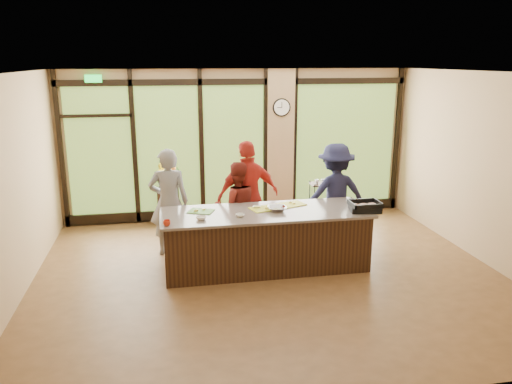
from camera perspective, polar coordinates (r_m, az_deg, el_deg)
name	(u,v)px	position (r m, az deg, el deg)	size (l,w,h in m)	color
floor	(269,275)	(7.70, 1.54, -9.42)	(7.00, 7.00, 0.00)	brown
ceiling	(271,72)	(7.02, 1.71, 13.50)	(7.00, 7.00, 0.00)	silver
back_wall	(239,145)	(10.10, -2.00, 5.39)	(7.00, 7.00, 0.00)	tan
left_wall	(11,190)	(7.33, -26.19, 0.17)	(6.00, 6.00, 0.00)	tan
right_wall	(488,169)	(8.65, 24.95, 2.36)	(6.00, 6.00, 0.00)	tan
window_wall	(247,150)	(10.10, -1.04, 4.79)	(6.90, 0.12, 3.00)	tan
island_base	(266,241)	(7.80, 1.10, -5.59)	(3.10, 1.00, 0.88)	black
countertop	(266,213)	(7.65, 1.11, -2.36)	(3.20, 1.10, 0.04)	#6F635C
wall_clock	(282,107)	(10.04, 2.94, 9.64)	(0.36, 0.04, 0.36)	black
cook_left	(169,202)	(8.33, -9.93, -1.15)	(0.66, 0.43, 1.80)	slate
cook_midleft	(237,207)	(8.35, -2.21, -1.77)	(0.76, 0.59, 1.55)	maroon
cook_midright	(248,196)	(8.43, -0.90, -0.44)	(1.10, 0.46, 1.88)	#A82319
cook_right	(335,194)	(8.81, 9.02, -0.26)	(1.15, 0.66, 1.79)	#171832
roasting_pan	(365,208)	(7.83, 12.33, -1.84)	(0.46, 0.35, 0.08)	black
mixing_bowl	(277,209)	(7.66, 2.42, -1.92)	(0.29, 0.29, 0.07)	silver
cutting_board_left	(201,211)	(7.68, -6.32, -2.20)	(0.37, 0.28, 0.01)	#4D8831
cutting_board_center	(264,209)	(7.76, 0.93, -1.91)	(0.41, 0.31, 0.01)	gold
cutting_board_right	(291,204)	(8.01, 4.07, -1.41)	(0.41, 0.31, 0.01)	gold
prep_bowl_near	(201,218)	(7.29, -6.29, -2.99)	(0.15, 0.15, 0.05)	silver
prep_bowl_mid	(240,215)	(7.38, -1.84, -2.69)	(0.13, 0.13, 0.04)	silver
prep_bowl_far	(257,207)	(7.81, 0.06, -1.73)	(0.12, 0.12, 0.03)	silver
red_ramekin	(167,223)	(7.09, -10.16, -3.51)	(0.11, 0.11, 0.08)	#B02811
flower_stand	(169,206)	(10.00, -9.95, -1.55)	(0.38, 0.38, 0.75)	black
flower_vase	(167,180)	(9.87, -10.08, 1.34)	(0.27, 0.27, 0.29)	olive
bar_cart	(326,196)	(10.06, 8.01, -0.48)	(0.67, 0.41, 0.88)	black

